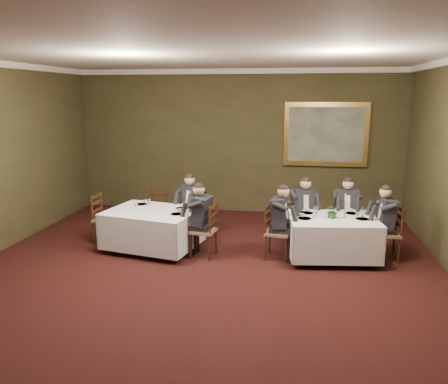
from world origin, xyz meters
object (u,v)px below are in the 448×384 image
(chair_sec_backright, at_px, (193,225))
(chair_sec_endleft, at_px, (106,229))
(centerpiece, at_px, (333,210))
(table_second, at_px, (153,226))
(table_main, at_px, (332,235))
(diner_main_endleft, at_px, (278,231))
(chair_sec_backleft, at_px, (155,221))
(diner_sec_endright, at_px, (203,229))
(diner_main_endright, at_px, (387,232))
(candlestick, at_px, (345,208))
(chair_main_endleft, at_px, (277,243))
(diner_main_backright, at_px, (345,219))
(chair_main_backright, at_px, (345,230))
(chair_main_endright, at_px, (387,244))
(chair_sec_endright, at_px, (204,241))
(chair_main_backleft, at_px, (302,230))
(diner_sec_backright, at_px, (193,214))
(diner_main_backleft, at_px, (303,219))
(painting, at_px, (326,135))

(chair_sec_backright, xyz_separation_m, chair_sec_endleft, (-1.65, -0.55, 0.00))
(centerpiece, bearing_deg, table_second, -179.66)
(table_main, xyz_separation_m, diner_main_endleft, (-0.96, -0.12, 0.06))
(chair_sec_backleft, height_order, diner_sec_endright, diner_sec_endright)
(diner_main_endright, xyz_separation_m, chair_sec_backright, (-3.67, 0.60, -0.23))
(diner_main_endright, relative_size, candlestick, 2.96)
(chair_sec_backright, height_order, candlestick, candlestick)
(chair_main_endleft, bearing_deg, centerpiece, 103.63)
(diner_main_backright, xyz_separation_m, diner_main_endright, (0.65, -0.71, 0.00))
(table_second, xyz_separation_m, chair_sec_endleft, (-1.04, 0.21, -0.17))
(chair_main_backright, distance_m, diner_main_endright, 0.99)
(chair_sec_backleft, bearing_deg, chair_sec_backright, -170.77)
(table_main, height_order, chair_sec_backleft, chair_sec_backleft)
(diner_main_endright, bearing_deg, chair_main_endright, -90.00)
(chair_sec_endright, relative_size, centerpiece, 3.49)
(diner_main_endright, relative_size, diner_sec_endright, 1.00)
(chair_main_backleft, distance_m, candlestick, 1.18)
(candlestick, bearing_deg, chair_main_backleft, 136.10)
(diner_sec_backright, bearing_deg, diner_main_backleft, -153.29)
(candlestick, relative_size, painting, 0.23)
(candlestick, height_order, painting, painting)
(chair_sec_backleft, bearing_deg, diner_main_endleft, 179.41)
(chair_main_backright, xyz_separation_m, chair_main_endright, (0.66, -0.72, 0.00))
(table_main, xyz_separation_m, diner_main_backright, (0.31, 0.83, 0.06))
(diner_main_backleft, relative_size, painting, 0.69)
(chair_main_endright, distance_m, candlestick, 1.01)
(painting, bearing_deg, diner_sec_endright, -125.36)
(chair_sec_backright, relative_size, centerpiece, 3.49)
(diner_main_backleft, bearing_deg, chair_main_endleft, 41.64)
(chair_main_endleft, relative_size, candlestick, 2.20)
(diner_main_endright, bearing_deg, table_main, 96.04)
(diner_sec_endright, height_order, candlestick, diner_sec_endright)
(chair_main_backright, relative_size, chair_sec_endright, 1.00)
(chair_main_backright, distance_m, chair_sec_backleft, 3.90)
(diner_main_backright, xyz_separation_m, chair_main_endleft, (-1.28, -0.95, -0.23))
(chair_sec_backleft, bearing_deg, painting, -129.12)
(diner_main_endleft, height_order, centerpiece, diner_main_endleft)
(diner_main_backright, bearing_deg, chair_main_endright, 132.98)
(chair_sec_endright, distance_m, candlestick, 2.58)
(candlestick, bearing_deg, painting, 93.82)
(chair_main_backleft, distance_m, diner_main_endright, 1.61)
(diner_main_backright, relative_size, chair_sec_backright, 1.35)
(chair_main_endright, relative_size, painting, 0.51)
(table_second, bearing_deg, diner_main_backright, 13.32)
(diner_sec_backright, bearing_deg, diner_main_backright, -151.42)
(table_second, height_order, diner_main_backright, diner_main_backright)
(chair_main_backright, xyz_separation_m, diner_main_endright, (0.65, -0.72, 0.23))
(diner_sec_backright, bearing_deg, painting, -113.56)
(chair_main_backleft, relative_size, diner_main_backright, 0.74)
(chair_sec_endleft, bearing_deg, chair_main_backright, 101.41)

